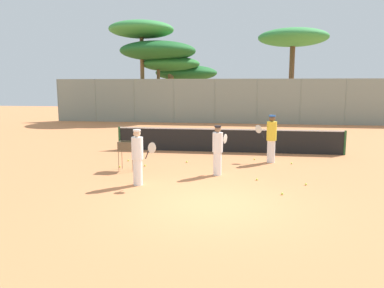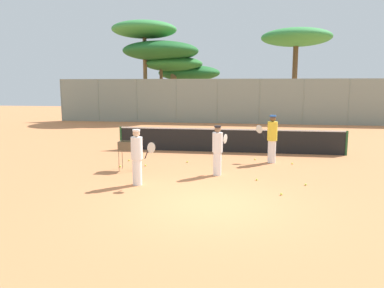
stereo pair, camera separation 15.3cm
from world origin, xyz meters
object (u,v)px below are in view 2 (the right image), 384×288
Objects in this scene: player_red_cap at (272,138)px; player_yellow_shirt at (218,150)px; player_white_outfit at (137,156)px; tennis_net at (229,140)px; ball_cart at (127,148)px.

player_yellow_shirt is at bearing 77.52° from player_red_cap.
player_white_outfit is 5.78m from player_red_cap.
tennis_net is 6.01× the size of player_white_outfit.
tennis_net is at bearing 50.91° from ball_cart.
player_white_outfit is at bearing 69.97° from player_red_cap.
player_red_cap is 1.11× the size of player_yellow_shirt.
ball_cart is (-5.15, -2.11, -0.17)m from player_red_cap.
player_red_cap is 5.57m from ball_cart.
player_white_outfit reaches higher than player_yellow_shirt.
player_white_outfit is 1.63× the size of ball_cart.
player_yellow_shirt reaches higher than tennis_net.
player_white_outfit is at bearing -111.82° from tennis_net.
tennis_net reaches higher than ball_cart.
ball_cart is (-0.95, 1.87, -0.09)m from player_white_outfit.
player_white_outfit is 1.01× the size of player_yellow_shirt.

